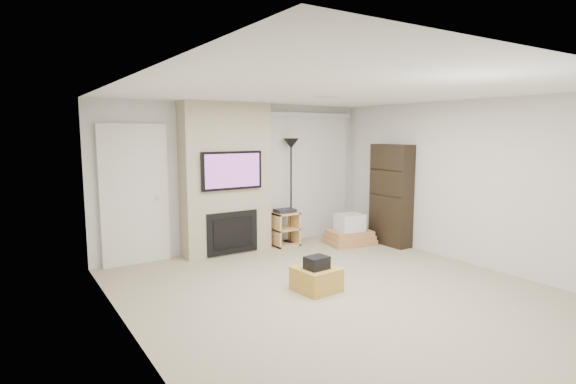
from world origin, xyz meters
TOP-DOWN VIEW (x-y plane):
  - floor at (0.00, 0.00)m, footprint 5.00×5.50m
  - ceiling at (0.00, 0.00)m, footprint 5.00×5.50m
  - wall_back at (0.00, 2.75)m, footprint 5.00×0.00m
  - wall_left at (-2.50, 0.00)m, footprint 0.00×5.50m
  - wall_right at (2.50, 0.00)m, footprint 0.00×5.50m
  - hvac_vent at (0.40, 0.80)m, footprint 0.35×0.18m
  - ottoman at (-0.20, 0.23)m, footprint 0.54×0.54m
  - black_bag at (-0.22, 0.19)m, footprint 0.30×0.24m
  - fireplace_wall at (-0.35, 2.54)m, footprint 1.50×0.47m
  - entry_door at (-1.80, 2.71)m, footprint 1.02×0.11m
  - vertical_blinds at (1.40, 2.70)m, footprint 1.98×0.10m
  - floor_lamp at (0.91, 2.50)m, footprint 0.28×0.28m
  - av_stand at (0.71, 2.40)m, footprint 0.45×0.38m
  - box_stack at (1.74, 1.84)m, footprint 0.91×0.74m
  - bookshelf at (2.34, 1.43)m, footprint 0.30×0.80m

SIDE VIEW (x-z plane):
  - floor at x=0.00m, z-range 0.00..0.00m
  - ottoman at x=-0.20m, z-range 0.00..0.30m
  - box_stack at x=1.74m, z-range -0.07..0.48m
  - av_stand at x=0.71m, z-range 0.02..0.68m
  - black_bag at x=-0.22m, z-range 0.30..0.46m
  - bookshelf at x=2.34m, z-range 0.00..1.80m
  - entry_door at x=-1.80m, z-range -0.02..2.12m
  - fireplace_wall at x=-0.35m, z-range -0.01..2.49m
  - wall_back at x=0.00m, z-range 0.00..2.50m
  - wall_left at x=-2.50m, z-range 0.00..2.50m
  - wall_right at x=2.50m, z-range 0.00..2.50m
  - vertical_blinds at x=1.40m, z-range 0.09..2.46m
  - floor_lamp at x=0.91m, z-range 0.55..2.45m
  - hvac_vent at x=0.40m, z-range 2.49..2.50m
  - ceiling at x=0.00m, z-range 2.50..2.50m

